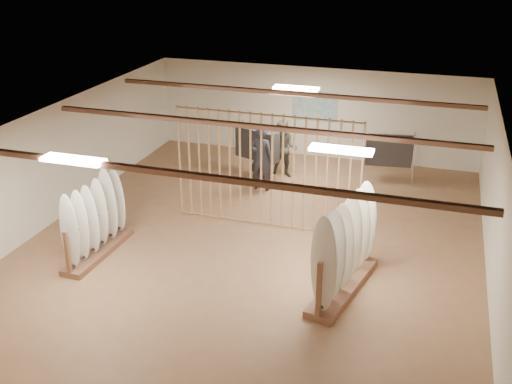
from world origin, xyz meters
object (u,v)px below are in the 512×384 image
(rack_left, at_px, (96,229))
(clothing_rack_a, at_px, (257,144))
(rack_right, at_px, (345,259))
(clothing_rack_b, at_px, (389,150))
(shopper_a, at_px, (261,154))
(shopper_b, at_px, (284,145))

(rack_left, relative_size, clothing_rack_a, 1.43)
(rack_right, distance_m, clothing_rack_a, 6.22)
(rack_left, bearing_deg, clothing_rack_b, 48.98)
(clothing_rack_a, xyz_separation_m, shopper_a, (0.37, -0.83, 0.02))
(clothing_rack_b, distance_m, shopper_b, 2.93)
(clothing_rack_a, bearing_deg, rack_left, -88.63)
(shopper_b, bearing_deg, rack_right, -68.08)
(clothing_rack_b, bearing_deg, rack_left, -140.70)
(clothing_rack_b, height_order, shopper_a, shopper_a)
(rack_right, bearing_deg, rack_left, -165.95)
(rack_left, bearing_deg, shopper_b, 66.20)
(rack_left, distance_m, shopper_b, 6.26)
(clothing_rack_a, bearing_deg, clothing_rack_b, 32.62)
(clothing_rack_b, bearing_deg, clothing_rack_a, -177.11)
(clothing_rack_a, bearing_deg, shopper_b, 43.31)
(rack_right, height_order, shopper_b, rack_right)
(clothing_rack_a, relative_size, shopper_a, 0.75)
(clothing_rack_b, xyz_separation_m, shopper_a, (-3.23, -1.54, 0.07))
(rack_right, height_order, shopper_a, shopper_a)
(rack_right, xyz_separation_m, shopper_a, (-3.04, 4.36, 0.32))
(rack_left, xyz_separation_m, rack_right, (5.37, 0.18, 0.09))
(rack_left, xyz_separation_m, shopper_a, (2.33, 4.55, 0.42))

